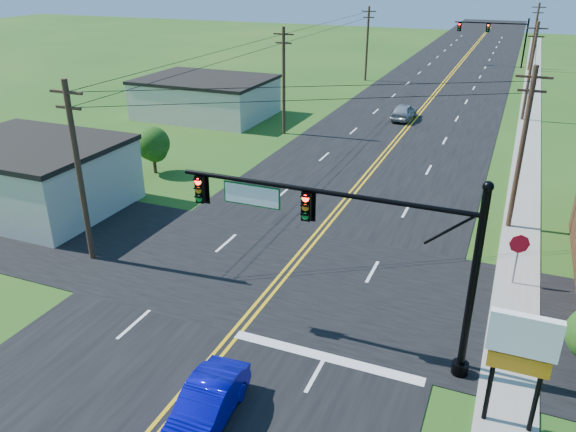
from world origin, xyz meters
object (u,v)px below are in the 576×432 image
at_px(signal_mast_far, 494,34).
at_px(blue_car, 206,406).
at_px(stop_sign, 519,249).
at_px(signal_mast_main, 347,236).

bearing_deg(signal_mast_far, blue_car, -92.15).
bearing_deg(blue_car, signal_mast_far, 83.30).
relative_size(signal_mast_far, stop_sign, 4.27).
distance_m(signal_mast_main, stop_sign, 9.93).
xyz_separation_m(signal_mast_main, stop_sign, (5.96, 7.39, -2.90)).
bearing_deg(signal_mast_main, stop_sign, 51.13).
bearing_deg(signal_mast_far, signal_mast_main, -90.08).
relative_size(blue_car, stop_sign, 1.63).
height_order(signal_mast_far, stop_sign, signal_mast_far).
bearing_deg(signal_mast_far, stop_sign, -84.82).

